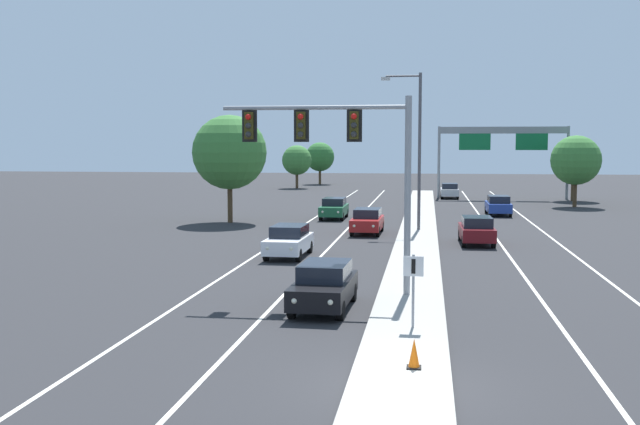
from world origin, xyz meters
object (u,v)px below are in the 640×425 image
object	(u,v)px
street_lamp_median	(416,142)
traffic_cone_median_nose	(414,354)
car_receding_blue	(498,205)
tree_far_right_b	(576,160)
median_sign_post	(413,280)
tree_far_left_b	(320,157)
car_oncoming_black	(324,285)
car_receding_darkred	(477,230)
tree_far_left_c	(230,152)
car_oncoming_white	(289,241)
tree_far_right_a	(574,159)
tree_far_left_a	(297,160)
highway_sign_gantry	(503,139)
overhead_signal_mast	(343,149)
car_oncoming_green	(334,208)
car_receding_silver	(450,190)
car_oncoming_red	(367,221)

from	to	relation	value
street_lamp_median	traffic_cone_median_nose	bearing A→B (deg)	-89.07
car_receding_blue	tree_far_right_b	size ratio (longest dim) A/B	0.69
median_sign_post	tree_far_left_b	size ratio (longest dim) A/B	0.37
median_sign_post	car_oncoming_black	xyz separation A→B (m)	(-3.07, 2.78, -0.77)
tree_far_left_b	tree_far_right_b	distance (m)	45.35
median_sign_post	car_receding_darkred	world-z (taller)	median_sign_post
tree_far_left_c	car_oncoming_white	bearing A→B (deg)	-65.26
car_receding_darkred	car_oncoming_black	bearing A→B (deg)	-109.30
tree_far_left_b	tree_far_right_a	world-z (taller)	tree_far_right_a
tree_far_right_b	car_oncoming_black	bearing A→B (deg)	-110.30
tree_far_left_a	tree_far_right_a	bearing A→B (deg)	-29.66
car_receding_blue	highway_sign_gantry	world-z (taller)	highway_sign_gantry
overhead_signal_mast	car_oncoming_black	xyz separation A→B (m)	(-0.37, -2.23, -4.63)
median_sign_post	car_oncoming_black	distance (m)	4.21
car_oncoming_green	car_receding_silver	size ratio (longest dim) A/B	1.00
tree_far_left_b	overhead_signal_mast	bearing A→B (deg)	-81.18
car_oncoming_white	highway_sign_gantry	distance (m)	45.45
traffic_cone_median_nose	car_oncoming_green	bearing A→B (deg)	100.05
tree_far_left_c	tree_far_left_a	world-z (taller)	tree_far_left_c
car_oncoming_red	highway_sign_gantry	world-z (taller)	highway_sign_gantry
car_receding_silver	highway_sign_gantry	xyz separation A→B (m)	(5.35, -0.14, 5.34)
overhead_signal_mast	highway_sign_gantry	size ratio (longest dim) A/B	0.54
highway_sign_gantry	tree_far_right_b	world-z (taller)	highway_sign_gantry
car_oncoming_black	highway_sign_gantry	size ratio (longest dim) A/B	0.34
traffic_cone_median_nose	highway_sign_gantry	xyz separation A→B (m)	(7.90, 61.27, 5.66)
tree_far_left_c	overhead_signal_mast	bearing A→B (deg)	-66.31
car_oncoming_black	tree_far_left_b	xyz separation A→B (m)	(-11.74, 80.28, 3.06)
median_sign_post	tree_far_left_a	xyz separation A→B (m)	(-16.35, 72.90, 2.03)
median_sign_post	car_receding_darkred	bearing A→B (deg)	81.28
tree_far_left_c	tree_far_left_a	xyz separation A→B (m)	(-2.62, 42.76, -1.44)
car_oncoming_red	street_lamp_median	bearing A→B (deg)	26.72
car_oncoming_white	car_receding_blue	distance (m)	27.12
overhead_signal_mast	car_receding_blue	bearing A→B (deg)	75.49
car_receding_darkred	tree_far_left_a	size ratio (longest dim) A/B	0.81
car_oncoming_black	tree_far_right_a	bearing A→B (deg)	71.24
traffic_cone_median_nose	tree_far_left_c	distance (m)	37.24
tree_far_right_a	median_sign_post	bearing A→B (deg)	-104.95
overhead_signal_mast	car_oncoming_red	xyz separation A→B (m)	(-0.66, 19.70, -4.63)
car_oncoming_green	tree_far_left_b	distance (m)	50.00
car_receding_silver	tree_far_left_a	world-z (taller)	tree_far_left_a
car_receding_blue	street_lamp_median	bearing A→B (deg)	-117.34
median_sign_post	car_oncoming_black	world-z (taller)	median_sign_post
street_lamp_median	tree_far_left_a	xyz separation A→B (m)	(-15.97, 46.69, -2.18)
car_oncoming_green	car_receding_silver	bearing A→B (deg)	68.40
median_sign_post	car_oncoming_white	world-z (taller)	median_sign_post
tree_far_left_c	car_oncoming_black	bearing A→B (deg)	-68.72
overhead_signal_mast	median_sign_post	bearing A→B (deg)	-61.71
tree_far_right_a	tree_far_left_a	bearing A→B (deg)	150.34
car_oncoming_black	highway_sign_gantry	distance (m)	55.73
street_lamp_median	car_receding_blue	xyz separation A→B (m)	(6.34, 12.27, -4.97)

